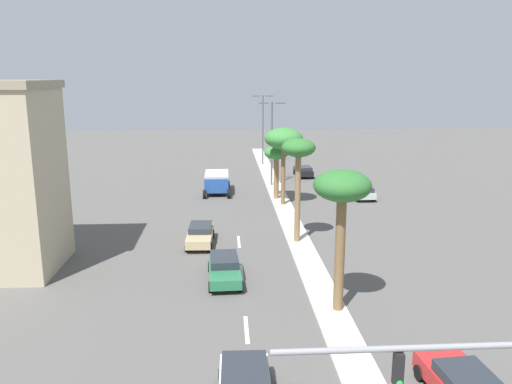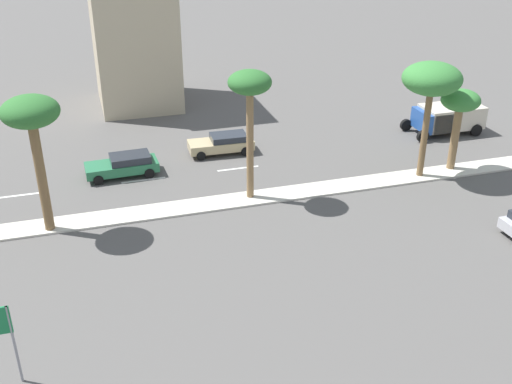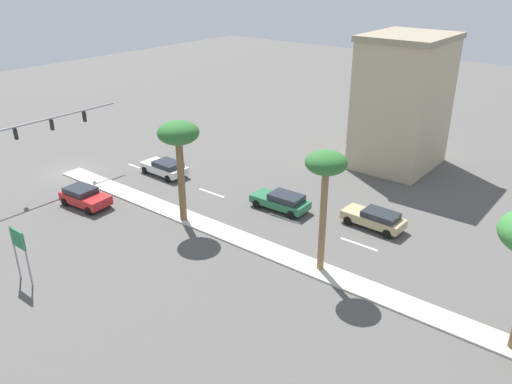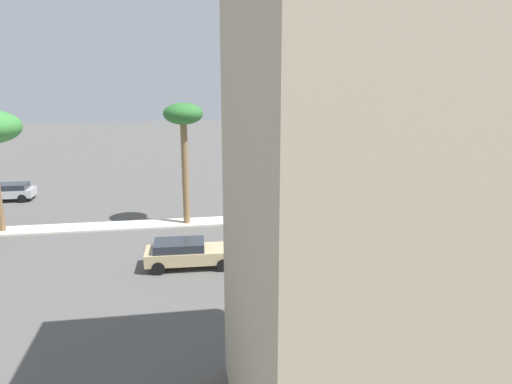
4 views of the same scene
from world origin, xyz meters
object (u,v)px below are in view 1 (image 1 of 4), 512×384
at_px(palm_tree_front, 284,140).
at_px(street_lamp_near, 263,124).
at_px(sedan_red_center, 462,383).
at_px(box_truck, 217,182).
at_px(sedan_silver_inboard, 361,191).
at_px(sedan_tan_rear, 200,234).
at_px(street_lamp_center, 272,137).
at_px(palm_tree_outboard, 276,156).
at_px(sedan_green_outboard, 224,268).
at_px(palm_tree_far, 342,193).
at_px(palm_tree_right, 298,154).
at_px(sedan_black_left, 303,171).

height_order(palm_tree_front, street_lamp_near, street_lamp_near).
xyz_separation_m(sedan_red_center, box_truck, (-9.79, 36.42, 0.44)).
bearing_deg(sedan_silver_inboard, box_truck, 167.42).
distance_m(sedan_tan_rear, box_truck, 17.00).
distance_m(street_lamp_center, sedan_silver_inboard, 11.90).
bearing_deg(palm_tree_outboard, sedan_red_center, -83.50).
height_order(sedan_silver_inboard, box_truck, box_truck).
relative_size(sedan_green_outboard, sedan_red_center, 1.11).
xyz_separation_m(palm_tree_far, palm_tree_outboard, (-0.77, 25.29, -1.95)).
relative_size(sedan_tan_rear, box_truck, 0.79).
xyz_separation_m(palm_tree_far, box_truck, (-6.79, 28.54, -5.19)).
relative_size(palm_tree_right, palm_tree_front, 1.05).
distance_m(palm_tree_far, sedan_silver_inboard, 27.07).
bearing_deg(sedan_black_left, sedan_red_center, -91.01).
height_order(sedan_silver_inboard, sedan_black_left, sedan_black_left).
bearing_deg(sedan_red_center, sedan_silver_inboard, 81.50).
relative_size(street_lamp_center, sedan_tan_rear, 2.05).
xyz_separation_m(street_lamp_center, sedan_red_center, (3.66, -39.73, -4.82)).
relative_size(palm_tree_outboard, sedan_black_left, 1.23).
distance_m(street_lamp_center, sedan_tan_rear, 22.03).
relative_size(palm_tree_far, sedan_silver_inboard, 1.65).
bearing_deg(palm_tree_right, palm_tree_outboard, 90.78).
bearing_deg(palm_tree_right, sedan_red_center, -79.50).
distance_m(street_lamp_near, sedan_red_center, 54.11).
height_order(sedan_green_outboard, sedan_tan_rear, sedan_green_outboard).
bearing_deg(sedan_green_outboard, sedan_tan_rear, 104.37).
distance_m(palm_tree_far, sedan_red_center, 10.15).
bearing_deg(street_lamp_near, palm_tree_right, -89.94).
bearing_deg(palm_tree_front, box_truck, 138.07).
height_order(palm_tree_far, palm_tree_front, palm_tree_far).
height_order(street_lamp_near, sedan_silver_inboard, street_lamp_near).
bearing_deg(palm_tree_front, street_lamp_center, 91.79).
height_order(palm_tree_front, palm_tree_outboard, palm_tree_front).
bearing_deg(street_lamp_center, palm_tree_front, -88.21).
relative_size(palm_tree_right, sedan_red_center, 1.85).
relative_size(palm_tree_front, sedan_tan_rear, 1.62).
bearing_deg(sedan_red_center, palm_tree_outboard, 96.50).
relative_size(street_lamp_center, sedan_green_outboard, 2.01).
bearing_deg(palm_tree_outboard, street_lamp_center, 88.96).
relative_size(palm_tree_right, street_lamp_near, 0.80).
distance_m(palm_tree_outboard, sedan_black_left, 13.16).
relative_size(palm_tree_far, street_lamp_center, 0.80).
bearing_deg(sedan_black_left, sedan_tan_rear, -114.42).
bearing_deg(palm_tree_right, street_lamp_near, 90.06).
distance_m(palm_tree_outboard, box_truck, 7.56).
xyz_separation_m(palm_tree_outboard, street_lamp_near, (0.15, 20.58, 1.28)).
height_order(palm_tree_outboard, sedan_green_outboard, palm_tree_outboard).
relative_size(palm_tree_far, sedan_tan_rear, 1.65).
xyz_separation_m(street_lamp_center, street_lamp_near, (0.03, 14.03, 0.14)).
distance_m(palm_tree_outboard, street_lamp_near, 20.62).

